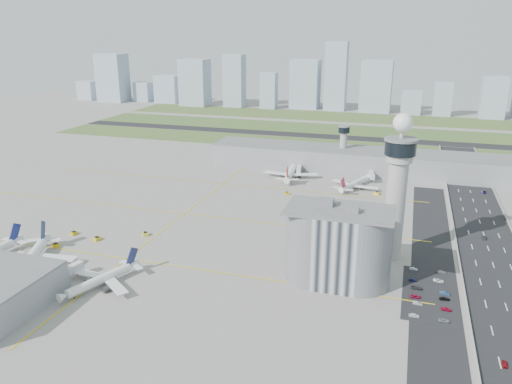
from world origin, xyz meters
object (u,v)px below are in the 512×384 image
(jet_bridge_far_0, at_px, (299,168))
(car_lot_9, at_px, (445,293))
(tug_1, at_px, (56,245))
(car_lot_10, at_px, (439,281))
(control_tower, at_px, (397,182))
(car_lot_11, at_px, (441,272))
(airplane_far_b, at_px, (356,180))
(car_lot_1, at_px, (418,303))
(car_lot_2, at_px, (416,296))
(car_hw_4, at_px, (454,166))
(airplane_far_a, at_px, (291,168))
(car_lot_4, at_px, (413,280))
(car_lot_0, at_px, (414,315))
(car_hw_0, at_px, (505,364))
(tug_4, at_px, (287,193))
(car_lot_7, at_px, (446,309))
(airplane_near_b, at_px, (29,253))
(car_lot_5, at_px, (413,269))
(tug_3, at_px, (145,234))
(secondary_tower, at_px, (343,144))
(airplane_near_c, at_px, (99,275))
(car_lot_8, at_px, (444,299))
(tug_5, at_px, (377,193))
(car_hw_2, at_px, (484,192))
(jet_bridge_near_2, at_px, (55,281))
(tug_0, at_px, (74,233))
(tug_2, at_px, (97,238))
(jet_bridge_far_1, at_px, (371,174))
(admin_building, at_px, (338,246))
(car_hw_1, at_px, (484,238))
(car_lot_3, at_px, (417,288))

(jet_bridge_far_0, relative_size, car_lot_9, 3.61)
(tug_1, bearing_deg, car_lot_10, 119.88)
(control_tower, bearing_deg, car_lot_11, -26.72)
(airplane_far_b, height_order, car_lot_1, airplane_far_b)
(car_lot_2, bearing_deg, car_hw_4, -14.45)
(airplane_far_a, distance_m, car_lot_4, 155.59)
(car_lot_2, bearing_deg, airplane_far_b, 8.65)
(car_lot_0, xyz_separation_m, car_hw_0, (26.50, -20.13, -0.05))
(tug_4, distance_m, car_hw_0, 175.09)
(control_tower, bearing_deg, car_lot_7, -62.07)
(airplane_near_b, bearing_deg, car_hw_0, 63.24)
(tug_4, distance_m, car_hw_4, 143.39)
(car_lot_5, height_order, car_hw_4, car_hw_4)
(car_lot_2, bearing_deg, car_lot_7, -127.10)
(tug_3, bearing_deg, secondary_tower, 24.44)
(airplane_near_c, distance_m, tug_3, 52.58)
(secondary_tower, relative_size, car_lot_8, 8.41)
(tug_4, relative_size, car_lot_0, 0.77)
(tug_3, height_order, tug_5, tug_5)
(car_lot_10, bearing_deg, secondary_tower, 28.46)
(airplane_far_a, distance_m, car_hw_2, 123.64)
(jet_bridge_near_2, distance_m, car_lot_8, 150.67)
(airplane_near_c, relative_size, car_lot_1, 10.77)
(tug_0, distance_m, car_lot_11, 173.35)
(tug_2, xyz_separation_m, car_lot_1, (148.47, -15.72, -0.43))
(jet_bridge_far_1, bearing_deg, airplane_near_c, -35.24)
(secondary_tower, distance_m, admin_building, 173.43)
(tug_3, bearing_deg, car_lot_11, -38.97)
(tug_5, relative_size, car_lot_9, 0.92)
(car_lot_10, bearing_deg, car_lot_1, 166.48)
(car_lot_2, bearing_deg, car_lot_10, -36.36)
(airplane_near_b, distance_m, jet_bridge_far_0, 196.77)
(car_hw_2, bearing_deg, car_lot_5, -98.50)
(airplane_far_a, height_order, tug_0, airplane_far_a)
(airplane_near_b, xyz_separation_m, tug_1, (-3.65, 20.58, -5.42))
(secondary_tower, bearing_deg, tug_3, -116.05)
(secondary_tower, distance_m, tug_5, 63.43)
(control_tower, height_order, airplane_near_c, control_tower)
(car_hw_4, bearing_deg, jet_bridge_far_0, -161.25)
(tug_2, distance_m, car_lot_5, 147.16)
(car_lot_7, distance_m, car_hw_1, 77.80)
(jet_bridge_near_2, xyz_separation_m, car_lot_5, (134.95, 57.76, -2.30))
(tug_1, distance_m, car_lot_0, 161.94)
(tug_1, distance_m, tug_3, 41.48)
(car_lot_11, bearing_deg, airplane_near_c, 104.64)
(car_lot_8, distance_m, car_hw_0, 38.88)
(tug_3, distance_m, car_lot_3, 129.68)
(car_lot_2, relative_size, car_hw_4, 1.14)
(car_lot_0, bearing_deg, car_lot_1, -12.14)
(control_tower, height_order, car_lot_10, control_tower)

